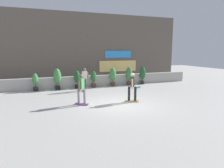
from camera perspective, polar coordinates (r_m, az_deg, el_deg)
name	(u,v)px	position (r m, az deg, el deg)	size (l,w,h in m)	color
ground_plane	(121,104)	(11.13, 2.69, -5.78)	(48.00, 48.00, 0.00)	#B2AFA8
planter_wall	(93,81)	(16.61, -5.39, 0.88)	(18.00, 0.40, 0.90)	#B2ADA3
building_backdrop	(83,48)	(20.32, -8.47, 10.31)	(20.00, 2.08, 6.50)	#60564C
potted_plant_0	(35,81)	(15.58, -21.25, 0.77)	(0.43, 0.43, 1.32)	#2D2823
potted_plant_1	(57,77)	(15.60, -15.51, 1.88)	(0.57, 0.57, 1.62)	black
potted_plant_2	(77,78)	(15.81, -10.07, 1.64)	(0.47, 0.47, 1.41)	black
potted_plant_3	(94,78)	(16.11, -5.32, 1.68)	(0.43, 0.43, 1.33)	brown
potted_plant_4	(113,75)	(16.59, 0.20, 2.52)	(0.54, 0.54, 1.56)	brown
potted_plant_5	(129,75)	(17.17, 4.92, 2.74)	(0.55, 0.55, 1.57)	brown
potted_plant_6	(143,74)	(17.78, 8.82, 2.83)	(0.53, 0.53, 1.54)	#2D2823
skater_mid_plaza	(85,78)	(14.71, -7.89, 1.64)	(0.54, 0.82, 1.70)	#72338C
skater_far_right	(81,88)	(10.87, -8.80, -1.16)	(0.75, 0.66, 1.70)	#72338C
skater_foreground	(132,86)	(11.45, 5.87, -0.56)	(0.81, 0.53, 1.70)	#BF8C26
skateboard_near_camera	(138,87)	(15.90, 7.43, -0.97)	(0.77, 0.62, 0.08)	#266699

